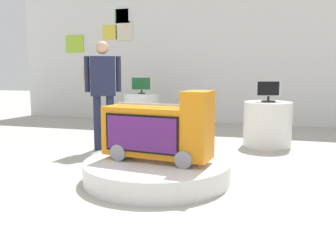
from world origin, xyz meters
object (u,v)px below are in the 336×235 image
(novelty_firetruck_tv, at_px, (159,132))
(shopper_browsing_near_truck, at_px, (103,87))
(tv_on_left_rear, at_px, (269,91))
(tv_on_center_rear, at_px, (141,84))
(display_pedestal_center_rear, at_px, (142,110))
(display_pedestal_left_rear, at_px, (267,124))
(main_display_pedestal, at_px, (157,170))

(novelty_firetruck_tv, relative_size, shopper_browsing_near_truck, 0.76)
(tv_on_left_rear, bearing_deg, tv_on_center_rear, 153.45)
(display_pedestal_center_rear, xyz_separation_m, tv_on_center_rear, (-0.00, -0.00, 0.57))
(novelty_firetruck_tv, height_order, display_pedestal_left_rear, novelty_firetruck_tv)
(novelty_firetruck_tv, xyz_separation_m, tv_on_center_rear, (-1.56, 3.65, 0.37))
(novelty_firetruck_tv, bearing_deg, display_pedestal_center_rear, 113.02)
(main_display_pedestal, relative_size, shopper_browsing_near_truck, 0.99)
(main_display_pedestal, xyz_separation_m, shopper_browsing_near_truck, (-1.29, 1.30, 0.88))
(main_display_pedestal, bearing_deg, tv_on_center_rear, 112.78)
(main_display_pedestal, height_order, novelty_firetruck_tv, novelty_firetruck_tv)
(tv_on_left_rear, bearing_deg, shopper_browsing_near_truck, -157.98)
(main_display_pedestal, height_order, tv_on_left_rear, tv_on_left_rear)
(main_display_pedestal, relative_size, tv_on_center_rear, 3.90)
(tv_on_left_rear, bearing_deg, display_pedestal_center_rear, 153.37)
(main_display_pedestal, xyz_separation_m, display_pedestal_center_rear, (-1.53, 3.65, 0.25))
(tv_on_left_rear, xyz_separation_m, display_pedestal_center_rear, (-2.70, 1.35, -0.55))
(tv_on_left_rear, distance_m, tv_on_center_rear, 3.02)
(display_pedestal_center_rear, bearing_deg, novelty_firetruck_tv, -66.98)
(novelty_firetruck_tv, distance_m, display_pedestal_center_rear, 3.98)
(display_pedestal_center_rear, relative_size, tv_on_center_rear, 1.84)
(display_pedestal_center_rear, relative_size, shopper_browsing_near_truck, 0.47)
(display_pedestal_left_rear, relative_size, tv_on_left_rear, 2.06)
(main_display_pedestal, height_order, display_pedestal_center_rear, display_pedestal_center_rear)
(shopper_browsing_near_truck, bearing_deg, main_display_pedestal, -45.07)
(shopper_browsing_near_truck, bearing_deg, tv_on_left_rear, 22.02)
(display_pedestal_center_rear, bearing_deg, main_display_pedestal, -67.26)
(display_pedestal_left_rear, height_order, tv_on_center_rear, tv_on_center_rear)
(main_display_pedestal, relative_size, display_pedestal_left_rear, 2.15)
(tv_on_left_rear, height_order, display_pedestal_center_rear, tv_on_left_rear)
(display_pedestal_center_rear, distance_m, shopper_browsing_near_truck, 2.44)
(novelty_firetruck_tv, bearing_deg, tv_on_center_rear, 113.06)
(novelty_firetruck_tv, xyz_separation_m, display_pedestal_left_rear, (1.15, 2.31, -0.20))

